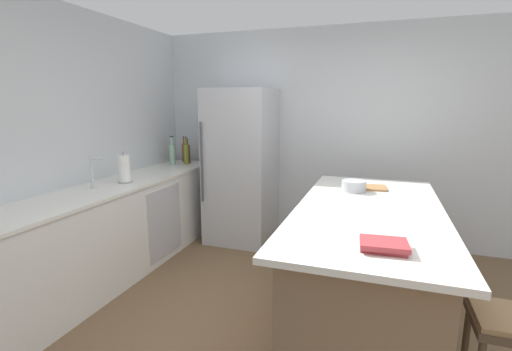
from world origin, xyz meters
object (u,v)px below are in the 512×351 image
at_px(kitchen_island, 366,265).
at_px(vinegar_bottle, 184,152).
at_px(paper_towel_roll, 124,169).
at_px(refrigerator, 241,166).
at_px(sink_faucet, 93,172).
at_px(olive_oil_bottle, 186,154).
at_px(mixing_bowl, 354,186).
at_px(bar_stool, 509,337).
at_px(whiskey_bottle, 187,153).
at_px(gin_bottle, 172,153).
at_px(cutting_board, 368,187).
at_px(cookbook_stack, 384,245).

relative_size(kitchen_island, vinegar_bottle, 6.68).
distance_m(paper_towel_roll, vinegar_bottle, 1.37).
xyz_separation_m(refrigerator, sink_faucet, (-0.88, -1.51, 0.14)).
distance_m(refrigerator, olive_oil_bottle, 0.78).
relative_size(refrigerator, mixing_bowl, 8.68).
bearing_deg(mixing_bowl, bar_stool, -55.87).
xyz_separation_m(whiskey_bottle, gin_bottle, (-0.10, -0.20, 0.02)).
xyz_separation_m(refrigerator, gin_bottle, (-0.91, -0.11, 0.14)).
bearing_deg(paper_towel_roll, sink_faucet, -107.93).
bearing_deg(vinegar_bottle, gin_bottle, -91.82).
height_order(paper_towel_roll, cutting_board, paper_towel_roll).
distance_m(sink_faucet, paper_towel_roll, 0.33).
distance_m(refrigerator, whiskey_bottle, 0.83).
bearing_deg(sink_faucet, cookbook_stack, -14.65).
xyz_separation_m(cookbook_stack, cutting_board, (-0.13, 1.49, -0.02)).
relative_size(vinegar_bottle, olive_oil_bottle, 0.96).
distance_m(bar_stool, vinegar_bottle, 3.99).
bearing_deg(vinegar_bottle, cookbook_stack, -42.37).
relative_size(sink_faucet, vinegar_bottle, 0.88).
xyz_separation_m(sink_faucet, cookbook_stack, (2.55, -0.67, -0.13)).
distance_m(gin_bottle, cookbook_stack, 3.31).
bearing_deg(refrigerator, vinegar_bottle, 169.38).
distance_m(refrigerator, cookbook_stack, 2.74).
distance_m(vinegar_bottle, cookbook_stack, 3.48).
relative_size(paper_towel_roll, olive_oil_bottle, 0.88).
relative_size(bar_stool, sink_faucet, 2.19).
height_order(kitchen_island, gin_bottle, gin_bottle).
xyz_separation_m(olive_oil_bottle, mixing_bowl, (2.18, -0.84, -0.09)).
relative_size(refrigerator, cookbook_stack, 7.11).
height_order(whiskey_bottle, cookbook_stack, whiskey_bottle).
bearing_deg(cookbook_stack, olive_oil_bottle, 138.31).
bearing_deg(bar_stool, olive_oil_bottle, 144.99).
bearing_deg(olive_oil_bottle, vinegar_bottle, 127.57).
xyz_separation_m(mixing_bowl, cutting_board, (0.12, 0.16, -0.04)).
distance_m(kitchen_island, sink_faucet, 2.53).
height_order(refrigerator, cutting_board, refrigerator).
relative_size(olive_oil_bottle, cookbook_stack, 1.35).
relative_size(bar_stool, olive_oil_bottle, 1.84).
relative_size(gin_bottle, mixing_bowl, 1.71).
height_order(olive_oil_bottle, cookbook_stack, olive_oil_bottle).
relative_size(refrigerator, sink_faucet, 6.24).
bearing_deg(kitchen_island, olive_oil_bottle, 149.91).
distance_m(paper_towel_roll, cookbook_stack, 2.64).
relative_size(kitchen_island, paper_towel_roll, 7.30).
relative_size(paper_towel_roll, whiskey_bottle, 0.96).
relative_size(bar_stool, cutting_board, 1.94).
height_order(refrigerator, sink_faucet, refrigerator).
height_order(paper_towel_roll, vinegar_bottle, vinegar_bottle).
bearing_deg(kitchen_island, mixing_bowl, 106.77).
bearing_deg(cutting_board, sink_faucet, -161.24).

